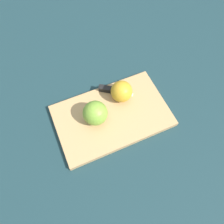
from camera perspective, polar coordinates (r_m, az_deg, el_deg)
ground_plane at (r=0.82m, az=0.00°, el=-1.34°), size 4.00×4.00×0.00m
cutting_board at (r=0.81m, az=0.00°, el=-1.00°), size 0.44×0.30×0.02m
apple_half_left at (r=0.76m, az=-4.39°, el=-0.30°), size 0.09×0.09×0.09m
apple_half_right at (r=0.81m, az=2.49°, el=5.39°), size 0.08×0.08×0.08m
knife at (r=0.85m, az=-1.04°, el=5.92°), size 0.11×0.10×0.02m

